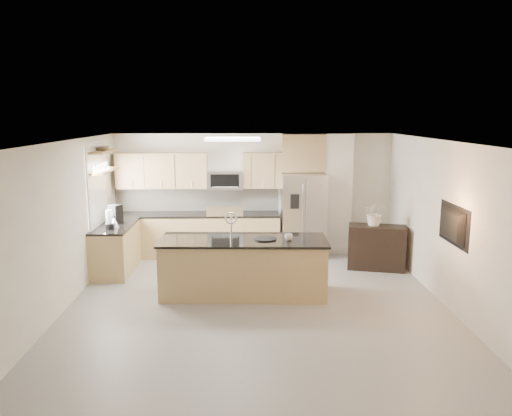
{
  "coord_description": "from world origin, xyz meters",
  "views": [
    {
      "loc": [
        -0.2,
        -7.52,
        3.0
      ],
      "look_at": [
        0.02,
        1.3,
        1.34
      ],
      "focal_mm": 35.0,
      "sensor_mm": 36.0,
      "label": 1
    }
  ],
  "objects_px": {
    "range": "(226,234)",
    "bowl": "(103,148)",
    "kettle": "(114,222)",
    "blender": "(109,221)",
    "cup": "(289,237)",
    "platter": "(265,239)",
    "television": "(448,225)",
    "credenza": "(376,247)",
    "island": "(243,267)",
    "refrigerator": "(303,215)",
    "microwave": "(225,180)",
    "coffee_maker": "(115,215)",
    "flower_vase": "(375,207)"
  },
  "relations": [
    {
      "from": "range",
      "to": "credenza",
      "type": "bearing_deg",
      "value": -19.23
    },
    {
      "from": "island",
      "to": "flower_vase",
      "type": "xyz_separation_m",
      "value": [
        2.56,
        1.36,
        0.76
      ]
    },
    {
      "from": "television",
      "to": "island",
      "type": "bearing_deg",
      "value": 76.87
    },
    {
      "from": "cup",
      "to": "television",
      "type": "height_order",
      "value": "television"
    },
    {
      "from": "flower_vase",
      "to": "television",
      "type": "distance_m",
      "value": 2.17
    },
    {
      "from": "refrigerator",
      "to": "credenza",
      "type": "distance_m",
      "value": 1.73
    },
    {
      "from": "refrigerator",
      "to": "cup",
      "type": "relative_size",
      "value": 13.56
    },
    {
      "from": "platter",
      "to": "kettle",
      "type": "xyz_separation_m",
      "value": [
        -2.78,
        1.14,
        0.05
      ]
    },
    {
      "from": "refrigerator",
      "to": "television",
      "type": "relative_size",
      "value": 1.65
    },
    {
      "from": "range",
      "to": "bowl",
      "type": "bearing_deg",
      "value": -156.92
    },
    {
      "from": "coffee_maker",
      "to": "flower_vase",
      "type": "height_order",
      "value": "flower_vase"
    },
    {
      "from": "cup",
      "to": "blender",
      "type": "distance_m",
      "value": 3.38
    },
    {
      "from": "credenza",
      "to": "cup",
      "type": "relative_size",
      "value": 8.3
    },
    {
      "from": "microwave",
      "to": "coffee_maker",
      "type": "height_order",
      "value": "microwave"
    },
    {
      "from": "range",
      "to": "microwave",
      "type": "xyz_separation_m",
      "value": [
        0.0,
        0.12,
        1.16
      ]
    },
    {
      "from": "blender",
      "to": "cup",
      "type": "bearing_deg",
      "value": -18.02
    },
    {
      "from": "cup",
      "to": "platter",
      "type": "xyz_separation_m",
      "value": [
        -0.38,
        0.06,
        -0.04
      ]
    },
    {
      "from": "island",
      "to": "cup",
      "type": "distance_m",
      "value": 0.92
    },
    {
      "from": "credenza",
      "to": "bowl",
      "type": "relative_size",
      "value": 2.71
    },
    {
      "from": "coffee_maker",
      "to": "television",
      "type": "relative_size",
      "value": 0.33
    },
    {
      "from": "platter",
      "to": "blender",
      "type": "bearing_deg",
      "value": 160.79
    },
    {
      "from": "range",
      "to": "island",
      "type": "distance_m",
      "value": 2.42
    },
    {
      "from": "refrigerator",
      "to": "flower_vase",
      "type": "xyz_separation_m",
      "value": [
        1.28,
        -0.99,
        0.36
      ]
    },
    {
      "from": "cup",
      "to": "kettle",
      "type": "height_order",
      "value": "kettle"
    },
    {
      "from": "platter",
      "to": "microwave",
      "type": "bearing_deg",
      "value": 106.41
    },
    {
      "from": "kettle",
      "to": "blender",
      "type": "bearing_deg",
      "value": -107.39
    },
    {
      "from": "flower_vase",
      "to": "blender",
      "type": "bearing_deg",
      "value": -175.39
    },
    {
      "from": "blender",
      "to": "television",
      "type": "relative_size",
      "value": 0.34
    },
    {
      "from": "bowl",
      "to": "credenza",
      "type": "bearing_deg",
      "value": -0.94
    },
    {
      "from": "range",
      "to": "blender",
      "type": "distance_m",
      "value": 2.6
    },
    {
      "from": "kettle",
      "to": "refrigerator",
      "type": "bearing_deg",
      "value": 18.49
    },
    {
      "from": "island",
      "to": "range",
      "type": "bearing_deg",
      "value": 101.2
    },
    {
      "from": "credenza",
      "to": "television",
      "type": "distance_m",
      "value": 2.33
    },
    {
      "from": "bowl",
      "to": "platter",
      "type": "bearing_deg",
      "value": -26.0
    },
    {
      "from": "blender",
      "to": "coffee_maker",
      "type": "height_order",
      "value": "blender"
    },
    {
      "from": "platter",
      "to": "kettle",
      "type": "relative_size",
      "value": 1.66
    },
    {
      "from": "television",
      "to": "kettle",
      "type": "bearing_deg",
      "value": 71.59
    },
    {
      "from": "range",
      "to": "bowl",
      "type": "relative_size",
      "value": 2.83
    },
    {
      "from": "range",
      "to": "flower_vase",
      "type": "xyz_separation_m",
      "value": [
        2.94,
        -1.03,
        0.77
      ]
    },
    {
      "from": "refrigerator",
      "to": "bowl",
      "type": "distance_m",
      "value": 4.28
    },
    {
      "from": "refrigerator",
      "to": "television",
      "type": "xyz_separation_m",
      "value": [
        1.85,
        -3.07,
        0.46
      ]
    },
    {
      "from": "refrigerator",
      "to": "kettle",
      "type": "xyz_separation_m",
      "value": [
        -3.68,
        -1.23,
        0.13
      ]
    },
    {
      "from": "credenza",
      "to": "blender",
      "type": "xyz_separation_m",
      "value": [
        -5.07,
        -0.39,
        0.64
      ]
    },
    {
      "from": "flower_vase",
      "to": "television",
      "type": "height_order",
      "value": "television"
    },
    {
      "from": "blender",
      "to": "kettle",
      "type": "xyz_separation_m",
      "value": [
        0.05,
        0.16,
        -0.06
      ]
    },
    {
      "from": "island",
      "to": "blender",
      "type": "relative_size",
      "value": 7.7
    },
    {
      "from": "credenza",
      "to": "platter",
      "type": "bearing_deg",
      "value": -135.19
    },
    {
      "from": "platter",
      "to": "blender",
      "type": "distance_m",
      "value": 2.99
    },
    {
      "from": "range",
      "to": "television",
      "type": "height_order",
      "value": "television"
    },
    {
      "from": "credenza",
      "to": "coffee_maker",
      "type": "height_order",
      "value": "coffee_maker"
    }
  ]
}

